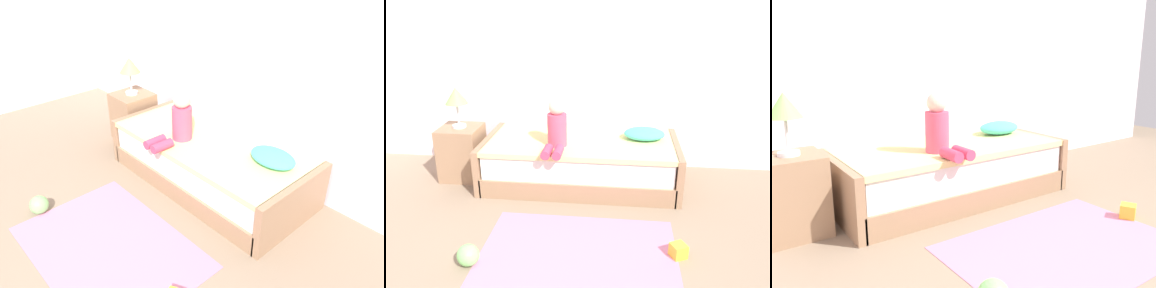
% 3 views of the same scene
% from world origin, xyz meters
% --- Properties ---
extents(wall_rear, '(7.20, 0.10, 2.90)m').
position_xyz_m(wall_rear, '(0.00, 2.60, 1.45)').
color(wall_rear, white).
rests_on(wall_rear, ground).
extents(bed, '(2.11, 1.00, 0.50)m').
position_xyz_m(bed, '(-0.30, 2.00, 0.25)').
color(bed, '#997556').
rests_on(bed, ground).
extents(nightstand, '(0.44, 0.44, 0.60)m').
position_xyz_m(nightstand, '(-1.65, 1.99, 0.30)').
color(nightstand, '#997556').
rests_on(nightstand, ground).
extents(table_lamp, '(0.24, 0.24, 0.45)m').
position_xyz_m(table_lamp, '(-1.65, 1.99, 0.94)').
color(table_lamp, silver).
rests_on(table_lamp, nightstand).
extents(child_figure, '(0.20, 0.51, 0.50)m').
position_xyz_m(child_figure, '(-0.52, 1.77, 0.70)').
color(child_figure, '#E04C6B').
rests_on(child_figure, bed).
extents(pillow, '(0.44, 0.30, 0.13)m').
position_xyz_m(pillow, '(0.39, 2.10, 0.56)').
color(pillow, '#4CCCBC').
rests_on(pillow, bed).
extents(toy_ball, '(0.17, 0.17, 0.17)m').
position_xyz_m(toy_ball, '(-1.01, 0.46, 0.09)').
color(toy_ball, '#7FD872').
rests_on(toy_ball, ground).
extents(area_rug, '(1.60, 1.10, 0.01)m').
position_xyz_m(area_rug, '(-0.18, 0.70, 0.00)').
color(area_rug, pink).
rests_on(area_rug, ground).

